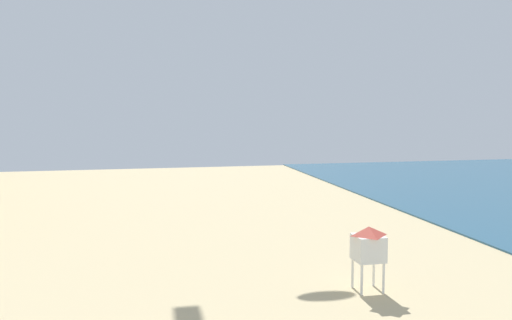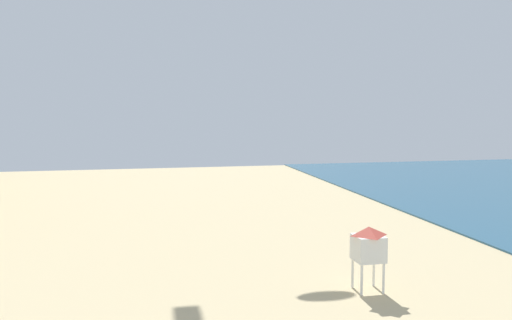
{
  "view_description": "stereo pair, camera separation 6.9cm",
  "coord_description": "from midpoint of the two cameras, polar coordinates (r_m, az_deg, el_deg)",
  "views": [
    {
      "loc": [
        2.71,
        -4.72,
        7.2
      ],
      "look_at": [
        7.45,
        16.65,
        5.06
      ],
      "focal_mm": 38.83,
      "sensor_mm": 36.0,
      "label": 1
    },
    {
      "loc": [
        2.78,
        -4.74,
        7.2
      ],
      "look_at": [
        7.45,
        16.65,
        5.06
      ],
      "focal_mm": 38.83,
      "sensor_mm": 36.0,
      "label": 2
    }
  ],
  "objects": [
    {
      "name": "lifeguard_stand",
      "position": [
        22.16,
        11.42,
        -8.53
      ],
      "size": [
        1.1,
        1.1,
        2.55
      ],
      "rotation": [
        0.0,
        0.0,
        -0.36
      ],
      "color": "white",
      "rests_on": "ground"
    }
  ]
}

